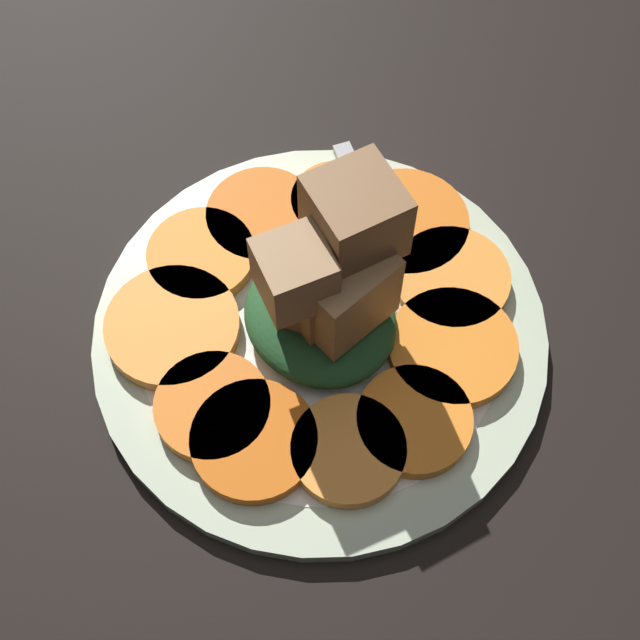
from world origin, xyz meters
The scene contains 15 objects.
table_slab centered at (0.00, 0.00, 1.00)cm, with size 120.00×120.00×2.00cm, color black.
plate centered at (0.00, 0.00, 2.52)cm, with size 25.10×25.10×1.05cm.
carrot_slice_0 centered at (1.78, -8.10, 3.55)cm, with size 7.35×7.35×0.91cm, color orange.
carrot_slice_1 centered at (5.48, -6.13, 3.55)cm, with size 5.52×5.52×0.91cm, color orange.
carrot_slice_2 centered at (7.63, -2.15, 3.55)cm, with size 6.54×6.54×0.91cm, color orange.
carrot_slice_3 centered at (7.79, 2.21, 3.55)cm, with size 6.15×6.15×0.91cm, color orange.
carrot_slice_4 centered at (5.17, 6.17, 3.55)cm, with size 7.39×7.39×0.91cm, color orange.
carrot_slice_5 centered at (0.42, 7.40, 3.55)cm, with size 6.09×6.09×0.91cm, color orange.
carrot_slice_6 centered at (-2.86, 6.93, 3.55)cm, with size 6.55×6.55×0.91cm, color #D55F13.
carrot_slice_7 centered at (-6.40, 3.63, 3.55)cm, with size 5.91×5.91×0.91cm, color #F9963A.
carrot_slice_8 centered at (-7.43, 0.42, 3.55)cm, with size 6.03×6.03×0.91cm, color orange.
carrot_slice_9 centered at (-5.72, -4.49, 3.55)cm, with size 7.01×7.01×0.91cm, color orange.
carrot_slice_10 centered at (-2.64, -7.47, 3.55)cm, with size 6.59×6.59×0.91cm, color orange.
center_pile centered at (-0.25, -0.27, 7.30)cm, with size 8.71×8.54×10.72cm.
fork centered at (0.02, -5.82, 3.30)cm, with size 17.15×8.11×0.40cm.
Camera 1 is at (-17.17, 14.87, 46.49)cm, focal length 50.00 mm.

